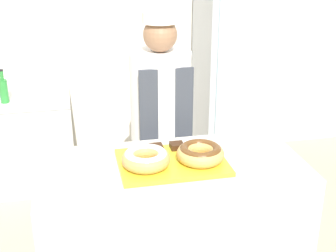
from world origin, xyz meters
TOP-DOWN VIEW (x-y plane):
  - wall_back at (0.00, 2.13)m, footprint 8.00×0.06m
  - display_counter at (0.00, 0.00)m, footprint 1.42×0.68m
  - serving_tray at (0.00, 0.00)m, footprint 0.57×0.41m
  - donut_light_glaze at (-0.15, -0.03)m, footprint 0.25×0.25m
  - donut_chocolate_glaze at (0.15, -0.03)m, footprint 0.25×0.25m
  - brownie_back_left at (-0.06, 0.14)m, footprint 0.07×0.07m
  - brownie_back_right at (0.06, 0.14)m, footprint 0.07×0.07m
  - baker_person at (0.08, 0.70)m, footprint 0.40×0.40m
  - beverage_fridge at (0.96, 1.75)m, footprint 0.60×0.62m
  - chest_freezer at (-1.05, 1.76)m, footprint 1.08×0.62m
  - bottle_green at (-1.03, 1.68)m, footprint 0.07×0.07m

SIDE VIEW (x-z plane):
  - chest_freezer at x=-1.05m, z-range 0.00..0.81m
  - display_counter at x=0.00m, z-range 0.00..0.96m
  - baker_person at x=0.08m, z-range 0.04..1.69m
  - bottle_green at x=-1.03m, z-range 0.77..1.05m
  - serving_tray at x=0.00m, z-range 0.96..0.98m
  - beverage_fridge at x=0.96m, z-range 0.00..2.00m
  - brownie_back_left at x=-0.06m, z-range 0.98..1.01m
  - brownie_back_right at x=0.06m, z-range 0.98..1.01m
  - donut_light_glaze at x=-0.15m, z-range 0.99..1.07m
  - donut_chocolate_glaze at x=0.15m, z-range 0.99..1.07m
  - wall_back at x=0.00m, z-range 0.00..2.70m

